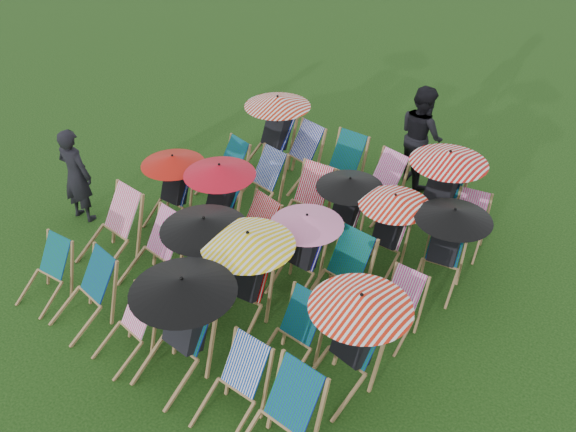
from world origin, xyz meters
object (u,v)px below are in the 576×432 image
Objects in this scene: deckchair_5 at (276,424)px; person_left at (76,175)px; deckchair_29 at (467,225)px; person_rear at (421,135)px; deckchair_0 at (44,273)px.

person_left reaches higher than deckchair_5.
person_rear reaches higher than deckchair_29.
deckchair_0 is 4.09m from deckchair_5.
deckchair_5 is 4.64m from deckchair_29.
person_left is (-5.23, -3.16, 0.39)m from deckchair_29.
deckchair_5 is (4.08, 0.04, 0.09)m from deckchair_0.
person_rear reaches higher than deckchair_5.
deckchair_0 is 0.99× the size of deckchair_29.
person_rear is at bearing 128.65° from deckchair_29.
deckchair_0 reaches higher than deckchair_29.
deckchair_0 is at bearing 120.88° from person_left.
person_left reaches higher than deckchair_0.
deckchair_0 is 1.99m from person_left.
deckchair_5 reaches higher than deckchair_29.
deckchair_5 is at bearing 156.03° from person_left.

